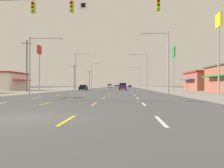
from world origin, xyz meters
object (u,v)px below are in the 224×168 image
(sedan_far_left_nearest, at_px, (83,87))
(suv_inner_left_midfar, at_px, (110,86))
(sedan_far_right_farther, at_px, (130,86))
(sedan_center_turn_farthest, at_px, (118,86))
(pole_sign_left_row_1, at_px, (39,56))
(streetlight_right_row_1, at_px, (145,69))
(streetlight_left_row_0, at_px, (34,60))
(streetlight_right_row_2, at_px, (138,76))
(pole_sign_right_row_1, at_px, (174,57))
(sedan_center_turn_mid, at_px, (117,87))
(streetlight_left_row_1, at_px, (77,69))
(streetlight_right_row_0, at_px, (165,58))
(streetlight_left_row_2, at_px, (92,74))
(sedan_inner_right_far, at_px, (124,86))
(pole_sign_right_row_0, at_px, (219,35))
(suv_inner_right_near, at_px, (123,86))

(sedan_far_left_nearest, distance_m, suv_inner_left_midfar, 51.26)
(sedan_far_right_farther, bearing_deg, sedan_center_turn_farthest, 149.72)
(pole_sign_left_row_1, bearing_deg, streetlight_right_row_1, 29.20)
(streetlight_left_row_0, bearing_deg, streetlight_right_row_2, 73.07)
(sedan_far_right_farther, height_order, pole_sign_right_row_1, pole_sign_right_row_1)
(sedan_far_left_nearest, bearing_deg, pole_sign_right_row_1, -26.69)
(pole_sign_left_row_1, height_order, streetlight_left_row_0, pole_sign_left_row_1)
(pole_sign_right_row_1, bearing_deg, streetlight_right_row_1, 108.39)
(sedan_center_turn_mid, bearing_deg, suv_inner_left_midfar, 113.11)
(sedan_far_right_farther, distance_m, streetlight_left_row_1, 70.66)
(sedan_center_turn_farthest, xyz_separation_m, pole_sign_right_row_1, (14.42, -86.99, 6.61))
(sedan_far_right_farther, height_order, streetlight_left_row_1, streetlight_left_row_1)
(sedan_far_left_nearest, bearing_deg, streetlight_right_row_0, -58.56)
(sedan_center_turn_mid, bearing_deg, sedan_far_left_nearest, -99.87)
(streetlight_right_row_0, distance_m, streetlight_left_row_2, 65.54)
(sedan_center_turn_mid, height_order, sedan_inner_right_far, same)
(sedan_far_left_nearest, bearing_deg, pole_sign_right_row_0, -51.09)
(pole_sign_right_row_1, bearing_deg, pole_sign_left_row_1, 178.87)
(sedan_far_right_farther, distance_m, streetlight_right_row_1, 68.75)
(pole_sign_right_row_1, xyz_separation_m, streetlight_right_row_2, (-4.92, 45.81, -2.01))
(suv_inner_right_near, bearing_deg, streetlight_left_row_0, -113.22)
(streetlight_right_row_0, bearing_deg, pole_sign_right_row_1, 74.19)
(sedan_far_right_farther, bearing_deg, streetlight_left_row_2, -114.15)
(streetlight_right_row_0, bearing_deg, sedan_center_turn_mid, 97.71)
(sedan_center_turn_farthest, relative_size, pole_sign_right_row_1, 0.47)
(suv_inner_left_midfar, distance_m, streetlight_left_row_1, 48.12)
(sedan_center_turn_mid, bearing_deg, streetlight_right_row_2, -39.02)
(sedan_center_turn_farthest, bearing_deg, streetlight_right_row_1, -82.46)
(suv_inner_right_near, distance_m, streetlight_right_row_1, 8.10)
(sedan_center_turn_mid, xyz_separation_m, sedan_inner_right_far, (3.16, 13.37, 0.00))
(suv_inner_left_midfar, height_order, sedan_far_right_farther, suv_inner_left_midfar)
(sedan_inner_right_far, relative_size, pole_sign_left_row_1, 0.44)
(streetlight_left_row_0, height_order, streetlight_left_row_2, streetlight_left_row_2)
(sedan_far_right_farther, xyz_separation_m, streetlight_left_row_0, (-16.33, -99.76, 4.36))
(sedan_far_right_farther, height_order, streetlight_right_row_0, streetlight_right_row_0)
(suv_inner_left_midfar, bearing_deg, sedan_center_turn_farthest, 82.08)
(suv_inner_left_midfar, xyz_separation_m, pole_sign_right_row_0, (19.95, -80.43, 7.01))
(streetlight_left_row_1, bearing_deg, sedan_center_turn_farthest, 82.34)
(pole_sign_right_row_1, xyz_separation_m, streetlight_left_row_2, (-24.31, 45.81, -1.23))
(pole_sign_left_row_1, bearing_deg, streetlight_left_row_0, -71.38)
(sedan_far_left_nearest, height_order, suv_inner_right_near, suv_inner_right_near)
(sedan_center_turn_mid, distance_m, streetlight_left_row_2, 13.70)
(pole_sign_right_row_0, xyz_separation_m, streetlight_right_row_2, (-6.96, 64.26, -2.68))
(streetlight_left_row_0, bearing_deg, streetlight_right_row_1, 58.56)
(pole_sign_right_row_1, height_order, streetlight_right_row_1, streetlight_right_row_1)
(pole_sign_right_row_1, relative_size, streetlight_right_row_0, 1.05)
(sedan_inner_right_far, distance_m, pole_sign_left_row_1, 69.10)
(streetlight_right_row_1, bearing_deg, pole_sign_left_row_1, -150.80)
(suv_inner_right_near, relative_size, streetlight_left_row_0, 0.57)
(sedan_far_left_nearest, xyz_separation_m, streetlight_right_row_2, (16.70, 34.95, 4.60))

